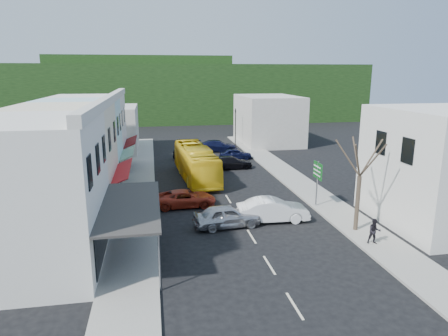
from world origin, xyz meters
The scene contains 21 objects.
ground centered at (0.00, 0.00, 0.00)m, with size 120.00×120.00×0.00m, color black.
sidewalk_left centered at (-7.50, 10.00, 0.07)m, with size 3.00×52.00×0.15m, color gray.
sidewalk_right centered at (7.50, 10.00, 0.07)m, with size 3.00×52.00×0.15m, color gray.
shopfront_row centered at (-12.49, 5.00, 4.00)m, with size 8.25×30.00×8.00m.
right_building centered at (13.50, -4.00, 4.00)m, with size 8.00×9.00×8.00m, color silver.
distant_block_left centered at (-12.00, 27.00, 3.00)m, with size 8.00×10.00×6.00m, color #B7B2A8.
distant_block_right centered at (11.00, 30.00, 3.50)m, with size 8.00×12.00×7.00m, color #B7B2A8.
hillside centered at (-1.45, 65.09, 6.73)m, with size 80.00×26.00×14.00m.
bus centered at (-1.93, 11.13, 1.55)m, with size 2.50×11.60×3.10m, color yellow.
car_silver centered at (-1.25, -2.07, 0.70)m, with size 1.80×4.40×1.40m, color #B2B2B7.
car_white centered at (2.15, -1.59, 0.70)m, with size 1.80×4.40×1.40m, color white.
car_red centered at (-3.67, 2.73, 0.70)m, with size 1.90×4.60×1.40m, color maroon.
car_black_near centered at (2.32, 14.61, 0.70)m, with size 1.84×4.50×1.40m, color black.
car_navy_mid centered at (3.85, 19.36, 0.70)m, with size 1.80×4.40×1.40m, color black.
car_black_far centered at (-1.34, 20.26, 0.70)m, with size 1.80×4.40×1.40m, color black.
car_navy_far centered at (2.51, 24.61, 0.70)m, with size 1.84×4.50×1.40m, color black.
pedestrian_left centered at (-6.79, 0.81, 1.00)m, with size 0.60×0.40×1.70m, color black.
pedestrian_right centered at (6.97, -6.71, 1.00)m, with size 0.70×0.44×1.70m, color black.
direction_sign centered at (6.40, 0.75, 1.85)m, with size 0.23×1.67×3.69m, color #10571B, non-canonical shape.
street_tree centered at (7.00, -4.41, 3.80)m, with size 2.54×2.54×7.61m, color #352A21, non-canonical shape.
traffic_signal centered at (5.80, 28.80, 2.67)m, with size 0.87×1.19×5.34m, color black, non-canonical shape.
Camera 1 is at (-6.02, -27.31, 10.30)m, focal length 32.00 mm.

